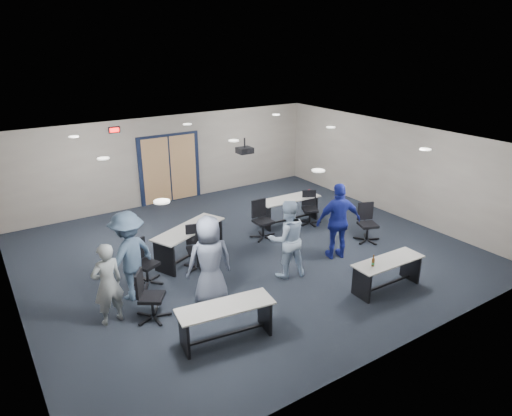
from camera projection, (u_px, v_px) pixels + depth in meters
floor at (246, 252)px, 11.12m from camera, size 10.00×10.00×0.00m
back_wall at (169, 159)px, 14.16m from camera, size 10.00×0.04×2.70m
front_wall at (398, 281)px, 7.12m from camera, size 10.00×0.04×2.70m
left_wall at (6, 252)px, 8.07m from camera, size 0.04×9.00×2.70m
right_wall at (392, 168)px, 13.20m from camera, size 0.04×9.00×2.70m
ceiling at (245, 143)px, 10.16m from camera, size 10.00×9.00×0.04m
double_door at (170, 169)px, 14.24m from camera, size 2.00×0.07×2.20m
exit_sign at (114, 130)px, 12.91m from camera, size 0.32×0.07×0.18m
ceiling_projector at (245, 150)px, 10.81m from camera, size 0.35×0.32×0.37m
ceiling_can_lights at (239, 143)px, 10.37m from camera, size 6.24×5.74×0.02m
table_front_left at (226, 317)px, 7.77m from camera, size 1.73×0.79×0.68m
table_front_right at (387, 269)px, 9.37m from camera, size 1.62×0.57×0.89m
table_back_left at (189, 238)px, 10.61m from camera, size 2.02×1.38×0.78m
table_back_right at (289, 206)px, 12.73m from camera, size 1.81×0.65×0.85m
chair_back_a at (146, 263)px, 9.55m from camera, size 0.82×0.82×0.98m
chair_back_b at (197, 248)px, 10.17m from camera, size 0.78×0.78×1.01m
chair_back_c at (263, 220)px, 11.73m from camera, size 0.64×0.64×1.01m
chair_back_d at (310, 208)px, 12.64m from camera, size 0.79×0.79×0.93m
chair_loose_left at (152, 295)px, 8.35m from camera, size 0.85×0.85×0.97m
chair_loose_right at (368, 223)px, 11.56m from camera, size 0.80×0.80×0.98m
person_gray at (108, 284)px, 8.15m from camera, size 0.63×0.47×1.58m
person_plaid at (210, 261)px, 8.70m from camera, size 0.98×0.73×1.82m
person_lightblue at (287, 239)px, 9.76m from camera, size 0.99×0.85×1.74m
person_navy at (339, 221)px, 10.57m from camera, size 1.16×0.78×1.83m
person_back at (129, 256)px, 8.91m from camera, size 1.36×1.12×1.83m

